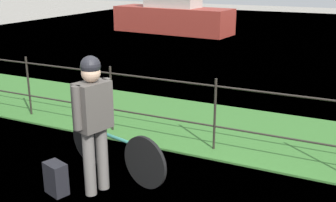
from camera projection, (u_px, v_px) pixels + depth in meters
grass_strip at (231, 130)px, 6.93m from camera, size 27.00×2.40×0.03m
harbor_water at (301, 55)px, 13.30m from camera, size 30.00×30.00×0.00m
iron_fence at (215, 110)px, 6.00m from camera, size 18.04×0.04×1.12m
bicycle_main at (115, 149)px, 5.38m from camera, size 1.69×0.48×0.67m
wooden_crate at (93, 111)px, 5.49m from camera, size 0.44×0.38×0.24m
terrier_dog at (94, 98)px, 5.42m from camera, size 0.32×0.21×0.18m
cyclist_person at (93, 114)px, 4.75m from camera, size 0.35×0.53×1.68m
backpack_on_paving at (56, 178)px, 4.94m from camera, size 0.32×0.26×0.40m
moored_boat_near at (173, 14)px, 17.94m from camera, size 5.39×2.09×3.81m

